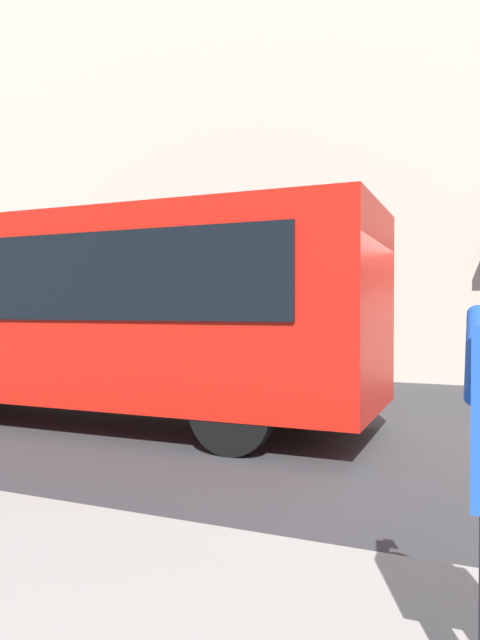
{
  "coord_description": "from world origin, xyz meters",
  "views": [
    {
      "loc": [
        -1.17,
        7.16,
        1.69
      ],
      "look_at": [
        1.75,
        0.2,
        1.54
      ],
      "focal_mm": 32.17,
      "sensor_mm": 36.0,
      "label": 1
    }
  ],
  "objects": [
    {
      "name": "building_facade_far",
      "position": [
        -0.02,
        -6.8,
        5.99
      ],
      "size": [
        28.0,
        1.55,
        12.0
      ],
      "color": "beige",
      "rests_on": "ground_plane"
    },
    {
      "name": "red_bus",
      "position": [
        4.49,
        0.01,
        1.68
      ],
      "size": [
        9.05,
        2.54,
        3.08
      ],
      "color": "red",
      "rests_on": "ground_plane"
    },
    {
      "name": "ground_plane",
      "position": [
        0.0,
        0.0,
        0.0
      ],
      "size": [
        60.0,
        60.0,
        0.0
      ],
      "primitive_type": "plane",
      "color": "#38383A"
    }
  ]
}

